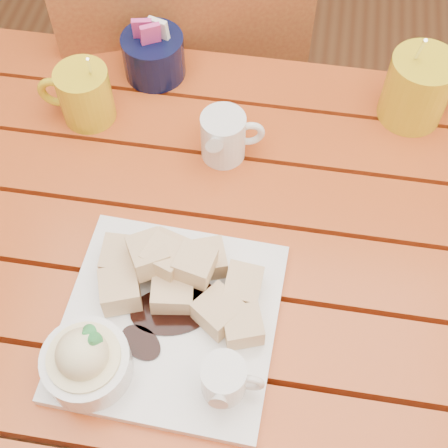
% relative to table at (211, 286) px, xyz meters
% --- Properties ---
extents(ground, '(5.00, 5.00, 0.00)m').
position_rel_table_xyz_m(ground, '(0.00, -0.00, -0.64)').
color(ground, '#582E19').
rests_on(ground, ground).
extents(table, '(1.20, 0.79, 0.75)m').
position_rel_table_xyz_m(table, '(0.00, 0.00, 0.00)').
color(table, '#A24014').
rests_on(table, ground).
extents(dessert_plate, '(0.28, 0.28, 0.11)m').
position_rel_table_xyz_m(dessert_plate, '(-0.05, -0.13, 0.14)').
color(dessert_plate, white).
rests_on(dessert_plate, table).
extents(coffee_mug_left, '(0.12, 0.08, 0.14)m').
position_rel_table_xyz_m(coffee_mug_left, '(-0.24, 0.22, 0.16)').
color(coffee_mug_left, gold).
rests_on(coffee_mug_left, table).
extents(coffee_mug_right, '(0.14, 0.10, 0.17)m').
position_rel_table_xyz_m(coffee_mug_right, '(0.28, 0.31, 0.17)').
color(coffee_mug_right, gold).
rests_on(coffee_mug_right, table).
extents(cream_pitcher, '(0.10, 0.08, 0.08)m').
position_rel_table_xyz_m(cream_pitcher, '(-0.01, 0.17, 0.15)').
color(cream_pitcher, white).
rests_on(cream_pitcher, table).
extents(sugar_caddy, '(0.10, 0.10, 0.11)m').
position_rel_table_xyz_m(sugar_caddy, '(-0.15, 0.33, 0.15)').
color(sugar_caddy, black).
rests_on(sugar_caddy, table).
extents(chair_far, '(0.58, 0.58, 0.96)m').
position_rel_table_xyz_m(chair_far, '(-0.15, 0.54, -0.11)').
color(chair_far, brown).
rests_on(chair_far, ground).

